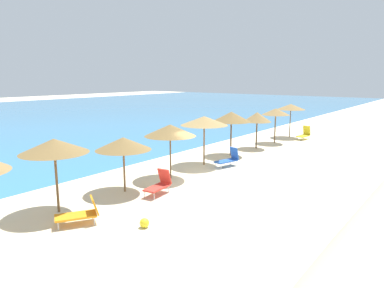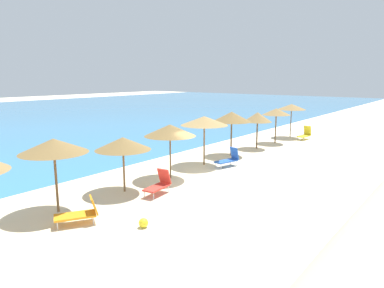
# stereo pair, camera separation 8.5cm
# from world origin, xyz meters

# --- Properties ---
(ground_plane) EXTENTS (160.00, 160.00, 0.00)m
(ground_plane) POSITION_xyz_m (0.00, 0.00, 0.00)
(ground_plane) COLOR beige
(beach_umbrella_2) EXTENTS (2.49, 2.49, 2.80)m
(beach_umbrella_2) POSITION_xyz_m (-6.73, 2.30, 2.53)
(beach_umbrella_2) COLOR brown
(beach_umbrella_2) RESTS_ON ground_plane
(beach_umbrella_3) EXTENTS (2.43, 2.43, 2.44)m
(beach_umbrella_3) POSITION_xyz_m (-3.57, 2.14, 2.16)
(beach_umbrella_3) COLOR brown
(beach_umbrella_3) RESTS_ON ground_plane
(beach_umbrella_4) EXTENTS (2.55, 2.55, 2.72)m
(beach_umbrella_4) POSITION_xyz_m (-0.75, 1.90, 2.43)
(beach_umbrella_4) COLOR brown
(beach_umbrella_4) RESTS_ON ground_plane
(beach_umbrella_5) EXTENTS (2.70, 2.70, 2.83)m
(beach_umbrella_5) POSITION_xyz_m (2.51, 2.19, 2.56)
(beach_umbrella_5) COLOR brown
(beach_umbrella_5) RESTS_ON ground_plane
(beach_umbrella_6) EXTENTS (2.46, 2.46, 2.83)m
(beach_umbrella_6) POSITION_xyz_m (5.64, 2.29, 2.50)
(beach_umbrella_6) COLOR brown
(beach_umbrella_6) RESTS_ON ground_plane
(beach_umbrella_7) EXTENTS (1.99, 1.99, 2.57)m
(beach_umbrella_7) POSITION_xyz_m (8.72, 2.05, 2.23)
(beach_umbrella_7) COLOR brown
(beach_umbrella_7) RESTS_ON ground_plane
(beach_umbrella_8) EXTENTS (2.10, 2.10, 2.66)m
(beach_umbrella_8) POSITION_xyz_m (11.47, 1.90, 2.40)
(beach_umbrella_8) COLOR brown
(beach_umbrella_8) RESTS_ON ground_plane
(beach_umbrella_9) EXTENTS (2.34, 2.34, 2.79)m
(beach_umbrella_9) POSITION_xyz_m (14.65, 2.01, 2.56)
(beach_umbrella_9) COLOR brown
(beach_umbrella_9) RESTS_ON ground_plane
(lounge_chair_0) EXTENTS (1.59, 1.31, 0.91)m
(lounge_chair_0) POSITION_xyz_m (-6.88, 0.68, 0.39)
(lounge_chair_0) COLOR orange
(lounge_chair_0) RESTS_ON ground_plane
(lounge_chair_1) EXTENTS (1.44, 0.75, 1.06)m
(lounge_chair_1) POSITION_xyz_m (-2.90, 0.68, 0.46)
(lounge_chair_1) COLOR red
(lounge_chair_1) RESTS_ON ground_plane
(lounge_chair_2) EXTENTS (1.57, 0.90, 1.06)m
(lounge_chair_2) POSITION_xyz_m (3.07, 0.87, 0.44)
(lounge_chair_2) COLOR blue
(lounge_chair_2) RESTS_ON ground_plane
(lounge_chair_3) EXTENTS (1.46, 0.71, 1.08)m
(lounge_chair_3) POSITION_xyz_m (14.41, 0.66, 0.42)
(lounge_chair_3) COLOR yellow
(lounge_chair_3) RESTS_ON ground_plane
(beach_ball) EXTENTS (0.33, 0.33, 0.33)m
(beach_ball) POSITION_xyz_m (-5.77, -1.28, 0.16)
(beach_ball) COLOR yellow
(beach_ball) RESTS_ON ground_plane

